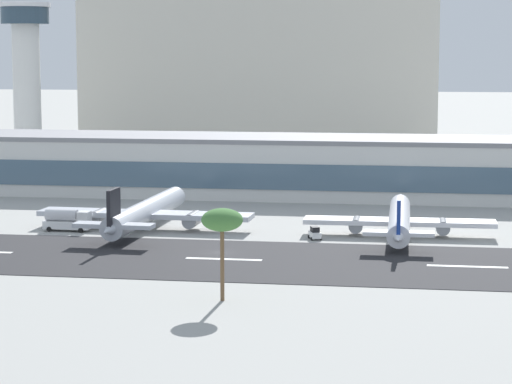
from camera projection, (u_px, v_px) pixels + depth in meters
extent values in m
plane|color=#9E9E99|center=(220.00, 253.00, 171.16)|extent=(1400.00, 1400.00, 0.00)
cube|color=#262628|center=(214.00, 259.00, 166.16)|extent=(800.00, 32.72, 0.08)
cube|color=white|center=(224.00, 259.00, 165.91)|extent=(12.00, 1.20, 0.01)
cube|color=white|center=(467.00, 266.00, 160.22)|extent=(12.00, 1.20, 0.01)
cube|color=silver|center=(298.00, 168.00, 238.59)|extent=(166.33, 23.34, 12.28)
cube|color=#476075|center=(291.00, 177.00, 227.09)|extent=(161.34, 0.30, 5.53)
cube|color=gray|center=(298.00, 139.00, 237.72)|extent=(168.00, 23.57, 1.00)
cylinder|color=silver|center=(27.00, 97.00, 292.26)|extent=(7.45, 7.45, 39.38)
cylinder|color=#2D4251|center=(25.00, 16.00, 289.39)|extent=(12.93, 12.93, 4.55)
cylinder|color=silver|center=(25.00, 5.00, 289.02)|extent=(13.96, 13.96, 1.20)
cube|color=beige|center=(260.00, 77.00, 332.29)|extent=(108.87, 29.30, 48.27)
cylinder|color=silver|center=(146.00, 211.00, 194.73)|extent=(5.44, 40.61, 4.05)
sphere|color=silver|center=(176.00, 197.00, 214.44)|extent=(3.85, 3.85, 3.85)
cone|color=silver|center=(111.00, 229.00, 175.01)|extent=(3.89, 7.41, 3.64)
cube|color=silver|center=(145.00, 214.00, 193.99)|extent=(39.55, 7.42, 0.89)
cylinder|color=gray|center=(193.00, 220.00, 192.43)|extent=(2.83, 5.76, 2.63)
cylinder|color=gray|center=(99.00, 217.00, 195.74)|extent=(2.83, 5.76, 2.63)
cube|color=silver|center=(114.00, 225.00, 176.54)|extent=(13.49, 3.80, 0.71)
cube|color=black|center=(114.00, 208.00, 176.17)|extent=(0.84, 5.49, 6.48)
cylinder|color=black|center=(143.00, 227.00, 193.09)|extent=(0.73, 0.73, 1.11)
cylinder|color=white|center=(399.00, 219.00, 187.38)|extent=(4.28, 37.47, 3.74)
sphere|color=white|center=(400.00, 204.00, 205.75)|extent=(3.55, 3.55, 3.55)
cone|color=white|center=(398.00, 237.00, 169.02)|extent=(3.46, 6.78, 3.37)
cube|color=white|center=(399.00, 222.00, 186.70)|extent=(33.38, 6.09, 0.82)
cylinder|color=gray|center=(443.00, 226.00, 185.74)|extent=(2.51, 5.27, 2.43)
cylinder|color=gray|center=(356.00, 225.00, 187.82)|extent=(2.51, 5.27, 2.43)
cube|color=white|center=(398.00, 233.00, 170.44)|extent=(11.37, 3.25, 0.66)
cube|color=navy|center=(399.00, 217.00, 170.10)|extent=(0.67, 5.06, 5.99)
cylinder|color=black|center=(399.00, 234.00, 185.86)|extent=(0.67, 0.67, 1.03)
cube|color=white|center=(315.00, 235.00, 183.77)|extent=(2.54, 3.54, 1.00)
cube|color=black|center=(315.00, 229.00, 183.65)|extent=(1.83, 2.23, 0.90)
cylinder|color=black|center=(318.00, 236.00, 185.07)|extent=(0.46, 0.66, 0.60)
cylinder|color=black|center=(309.00, 237.00, 184.80)|extent=(0.46, 0.66, 0.60)
cylinder|color=black|center=(321.00, 238.00, 182.88)|extent=(0.46, 0.66, 0.60)
cylinder|color=black|center=(312.00, 239.00, 182.61)|extent=(0.46, 0.66, 0.60)
cube|color=white|center=(67.00, 225.00, 192.05)|extent=(8.59, 2.92, 1.40)
cylinder|color=silver|center=(62.00, 215.00, 192.02)|extent=(5.85, 2.32, 2.10)
cube|color=white|center=(84.00, 216.00, 191.23)|extent=(2.13, 2.47, 1.80)
cylinder|color=black|center=(81.00, 230.00, 190.31)|extent=(0.91, 0.31, 0.90)
cylinder|color=black|center=(86.00, 228.00, 192.84)|extent=(0.91, 0.31, 0.90)
cylinder|color=black|center=(49.00, 229.00, 191.44)|extent=(0.91, 0.31, 0.90)
cylinder|color=black|center=(55.00, 227.00, 193.97)|extent=(0.91, 0.31, 0.90)
cylinder|color=brown|center=(222.00, 260.00, 137.94)|extent=(0.53, 0.53, 10.61)
ellipsoid|color=#427538|center=(222.00, 220.00, 137.24)|extent=(5.38, 5.38, 2.96)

